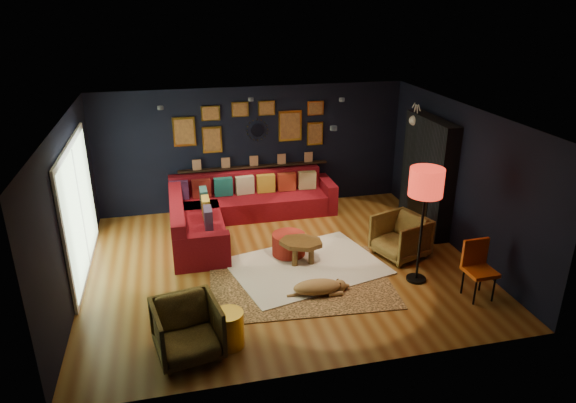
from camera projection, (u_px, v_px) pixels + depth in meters
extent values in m
plane|color=olive|center=(281.00, 264.00, 8.85)|extent=(6.50, 6.50, 0.00)
plane|color=black|center=(253.00, 148.00, 10.85)|extent=(6.50, 0.00, 6.50)
plane|color=black|center=(332.00, 279.00, 5.88)|extent=(6.50, 0.00, 6.50)
plane|color=black|center=(69.00, 212.00, 7.68)|extent=(0.00, 5.50, 5.50)
plane|color=black|center=(460.00, 179.00, 9.05)|extent=(0.00, 5.50, 5.50)
plane|color=silver|center=(280.00, 115.00, 7.88)|extent=(6.50, 6.50, 0.00)
cube|color=maroon|center=(249.00, 206.00, 10.76)|extent=(3.20, 0.95, 0.42)
cube|color=maroon|center=(246.00, 181.00, 10.92)|extent=(3.20, 0.24, 0.46)
cube|color=maroon|center=(326.00, 194.00, 11.08)|extent=(0.22, 0.95, 0.64)
cube|color=maroon|center=(198.00, 233.00, 9.53)|extent=(0.95, 2.20, 0.42)
cube|color=maroon|center=(177.00, 214.00, 9.30)|extent=(0.24, 2.20, 0.46)
cube|color=maroon|center=(202.00, 252.00, 8.59)|extent=(0.95, 0.22, 0.64)
cube|color=#5C285E|center=(179.00, 190.00, 10.45)|extent=(0.38, 0.14, 0.38)
cube|color=maroon|center=(201.00, 189.00, 10.54)|extent=(0.38, 0.14, 0.38)
cube|color=#16595B|center=(223.00, 187.00, 10.64)|extent=(0.38, 0.14, 0.38)
cube|color=beige|center=(245.00, 185.00, 10.73)|extent=(0.38, 0.14, 0.38)
cube|color=gold|center=(266.00, 183.00, 10.83)|extent=(0.38, 0.14, 0.38)
cube|color=maroon|center=(287.00, 182.00, 10.92)|extent=(0.38, 0.14, 0.38)
cube|color=tan|center=(307.00, 180.00, 11.02)|extent=(0.38, 0.14, 0.38)
cube|color=#255458|center=(204.00, 198.00, 10.05)|extent=(0.14, 0.38, 0.38)
cube|color=#AD882B|center=(206.00, 208.00, 9.60)|extent=(0.14, 0.38, 0.38)
cube|color=#3F3253|center=(208.00, 218.00, 9.14)|extent=(0.14, 0.38, 0.38)
cube|color=black|center=(254.00, 167.00, 10.92)|extent=(3.20, 0.12, 0.04)
cube|color=gold|center=(184.00, 132.00, 10.35)|extent=(0.45, 0.03, 0.60)
cube|color=#A76932|center=(184.00, 132.00, 10.34)|extent=(0.38, 0.01, 0.51)
cube|color=gold|center=(212.00, 140.00, 10.55)|extent=(0.40, 0.03, 0.55)
cube|color=#A76932|center=(212.00, 140.00, 10.53)|extent=(0.34, 0.01, 0.47)
cube|color=gold|center=(211.00, 113.00, 10.34)|extent=(0.38, 0.03, 0.30)
cube|color=#A76932|center=(211.00, 113.00, 10.32)|extent=(0.32, 0.01, 0.25)
cube|color=gold|center=(290.00, 126.00, 10.82)|extent=(0.50, 0.03, 0.65)
cube|color=#A76932|center=(290.00, 126.00, 10.80)|extent=(0.42, 0.01, 0.55)
cube|color=gold|center=(315.00, 134.00, 11.01)|extent=(0.35, 0.03, 0.50)
cube|color=#A76932|center=(315.00, 134.00, 10.99)|extent=(0.30, 0.01, 0.42)
cube|color=gold|center=(315.00, 108.00, 10.80)|extent=(0.35, 0.03, 0.30)
cube|color=#A76932|center=(316.00, 108.00, 10.79)|extent=(0.30, 0.01, 0.25)
cube|color=gold|center=(240.00, 109.00, 10.45)|extent=(0.35, 0.03, 0.30)
cube|color=#A76932|center=(240.00, 110.00, 10.43)|extent=(0.30, 0.01, 0.25)
cube|color=gold|center=(267.00, 108.00, 10.56)|extent=(0.35, 0.03, 0.30)
cube|color=#A76932|center=(267.00, 108.00, 10.55)|extent=(0.30, 0.01, 0.25)
cylinder|color=silver|center=(257.00, 130.00, 10.69)|extent=(0.28, 0.03, 0.28)
cone|color=gold|center=(268.00, 129.00, 10.74)|extent=(0.03, 0.16, 0.03)
cone|color=gold|center=(267.00, 126.00, 10.70)|extent=(0.04, 0.16, 0.04)
cone|color=gold|center=(265.00, 122.00, 10.66)|extent=(0.04, 0.16, 0.04)
cone|color=gold|center=(261.00, 120.00, 10.63)|extent=(0.04, 0.16, 0.04)
cone|color=gold|center=(257.00, 120.00, 10.61)|extent=(0.03, 0.16, 0.03)
cone|color=gold|center=(253.00, 121.00, 10.60)|extent=(0.04, 0.16, 0.04)
cone|color=gold|center=(250.00, 123.00, 10.60)|extent=(0.04, 0.16, 0.04)
cone|color=gold|center=(248.00, 127.00, 10.62)|extent=(0.04, 0.16, 0.04)
cone|color=gold|center=(247.00, 131.00, 10.64)|extent=(0.03, 0.16, 0.03)
cone|color=gold|center=(248.00, 135.00, 10.68)|extent=(0.04, 0.16, 0.04)
cone|color=gold|center=(250.00, 138.00, 10.72)|extent=(0.04, 0.16, 0.04)
cone|color=gold|center=(254.00, 140.00, 10.75)|extent=(0.04, 0.16, 0.04)
cone|color=gold|center=(258.00, 140.00, 10.77)|extent=(0.03, 0.16, 0.03)
cone|color=gold|center=(262.00, 139.00, 10.78)|extent=(0.04, 0.16, 0.04)
cone|color=gold|center=(265.00, 137.00, 10.78)|extent=(0.04, 0.16, 0.04)
cone|color=gold|center=(267.00, 133.00, 10.76)|extent=(0.04, 0.16, 0.04)
cube|color=black|center=(427.00, 174.00, 9.90)|extent=(0.30, 1.60, 2.20)
cube|color=black|center=(421.00, 206.00, 10.13)|extent=(0.20, 0.80, 0.90)
cone|color=white|center=(425.00, 120.00, 10.02)|extent=(0.35, 0.28, 0.28)
sphere|color=white|center=(414.00, 120.00, 9.97)|extent=(0.20, 0.20, 0.20)
cylinder|color=white|center=(417.00, 112.00, 9.86)|extent=(0.02, 0.10, 0.28)
cylinder|color=white|center=(415.00, 111.00, 9.97)|extent=(0.02, 0.10, 0.28)
cube|color=white|center=(79.00, 209.00, 8.30)|extent=(0.04, 2.80, 2.20)
cube|color=#B8DDA9|center=(81.00, 209.00, 8.31)|extent=(0.01, 2.60, 2.00)
cube|color=white|center=(81.00, 209.00, 8.31)|extent=(0.02, 0.06, 2.00)
cylinder|color=black|center=(160.00, 108.00, 8.59)|extent=(0.10, 0.10, 0.06)
cylinder|color=black|center=(251.00, 99.00, 9.29)|extent=(0.10, 0.10, 0.06)
cylinder|color=black|center=(342.00, 100.00, 9.27)|extent=(0.10, 0.10, 0.06)
cylinder|color=black|center=(334.00, 128.00, 7.29)|extent=(0.10, 0.10, 0.06)
cube|color=white|center=(307.00, 266.00, 8.75)|extent=(2.82, 2.33, 0.03)
cube|color=tan|center=(300.00, 281.00, 8.32)|extent=(3.03, 2.27, 0.02)
cylinder|color=brown|center=(295.00, 257.00, 8.69)|extent=(0.10, 0.10, 0.31)
cylinder|color=brown|center=(311.00, 255.00, 8.76)|extent=(0.10, 0.10, 0.31)
cylinder|color=brown|center=(298.00, 248.00, 9.03)|extent=(0.10, 0.10, 0.31)
cylinder|color=maroon|center=(289.00, 244.00, 9.07)|extent=(0.59, 0.59, 0.38)
imported|color=#B28C3B|center=(187.00, 327.00, 6.49)|extent=(0.93, 0.89, 0.83)
imported|color=#B28C3B|center=(401.00, 235.00, 8.99)|extent=(0.97, 1.00, 0.82)
cylinder|color=gold|center=(229.00, 329.00, 6.73)|extent=(0.40, 0.40, 0.50)
cylinder|color=black|center=(475.00, 291.00, 7.63)|extent=(0.03, 0.03, 0.45)
cylinder|color=black|center=(494.00, 288.00, 7.71)|extent=(0.03, 0.03, 0.45)
cylinder|color=black|center=(463.00, 281.00, 7.91)|extent=(0.03, 0.03, 0.45)
cylinder|color=black|center=(481.00, 278.00, 7.99)|extent=(0.03, 0.03, 0.45)
cube|color=#EF5B15|center=(480.00, 272.00, 7.73)|extent=(0.45, 0.45, 0.06)
cube|color=#EF5B15|center=(475.00, 252.00, 7.80)|extent=(0.43, 0.07, 0.43)
cylinder|color=black|center=(416.00, 279.00, 8.36)|extent=(0.32, 0.32, 0.04)
cylinder|color=black|center=(421.00, 235.00, 8.07)|extent=(0.04, 0.04, 1.54)
cylinder|color=#B51F13|center=(426.00, 182.00, 7.73)|extent=(0.52, 0.52, 0.43)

